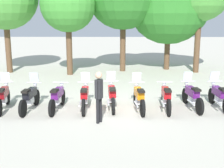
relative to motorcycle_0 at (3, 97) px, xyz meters
The scene contains 13 objects.
ground_plane 4.24m from the motorcycle_0, ahead, with size 80.00×80.00×0.00m, color #BCB7A8.
motorcycle_0 is the anchor object (origin of this frame).
motorcycle_1 1.06m from the motorcycle_0, ahead, with size 0.62×2.19×1.37m.
motorcycle_2 2.11m from the motorcycle_0, ahead, with size 0.62×2.19×0.99m.
motorcycle_3 3.15m from the motorcycle_0, ahead, with size 0.62×2.19×1.37m.
motorcycle_4 4.20m from the motorcycle_0, ahead, with size 0.62×2.19×1.37m.
motorcycle_5 5.24m from the motorcycle_0, ahead, with size 0.62×2.19×1.37m.
motorcycle_6 6.30m from the motorcycle_0, ahead, with size 0.62×2.19×0.99m.
motorcycle_7 7.34m from the motorcycle_0, ahead, with size 0.62×2.19×1.37m.
motorcycle_8 8.40m from the motorcycle_0, ahead, with size 0.62×2.19×1.37m.
person_0 4.09m from the motorcycle_0, 20.99° to the right, with size 0.32×0.39×1.77m.
tree_1 8.21m from the motorcycle_0, 78.00° to the left, with size 3.29×3.29×5.86m.
tree_3 12.60m from the motorcycle_0, 49.51° to the left, with size 5.39×5.39×7.08m.
Camera 1 is at (0.14, -11.46, 3.61)m, focal length 49.19 mm.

